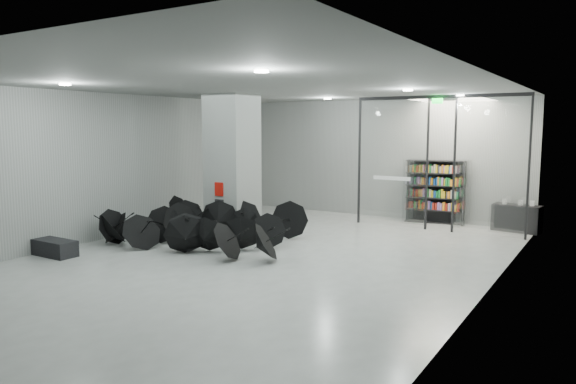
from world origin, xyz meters
The scene contains 10 objects.
room centered at (0.00, 0.00, 2.84)m, with size 14.00×14.02×4.01m.
column centered at (-2.50, 2.00, 2.00)m, with size 1.20×1.20×4.00m, color slate.
fire_cabinet centered at (-2.50, 1.38, 1.35)m, with size 0.28×0.04×0.38m, color #A50A07.
info_panel centered at (-2.50, 1.38, 0.85)m, with size 0.30×0.03×0.42m, color black.
exit_sign centered at (2.40, 5.30, 3.82)m, with size 0.30×0.06×0.15m, color #0CE533.
glass_partition centered at (2.39, 5.50, 2.18)m, with size 5.06×0.08×4.00m.
bench centered at (-4.46, -2.48, 0.19)m, with size 1.21×0.52×0.39m, color black.
bookshelf centered at (2.00, 6.75, 1.01)m, with size 1.84×0.37×2.02m, color black, non-canonical shape.
shop_counter centered at (4.49, 6.60, 0.40)m, with size 1.33×0.53×0.80m, color black.
umbrella_cluster centered at (-2.40, 0.31, 0.31)m, with size 5.75×4.46×1.30m.
Camera 1 is at (6.96, -10.15, 3.09)m, focal length 33.26 mm.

